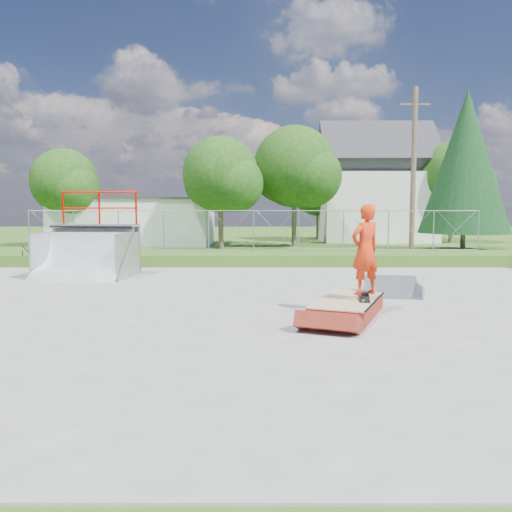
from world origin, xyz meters
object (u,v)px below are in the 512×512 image
at_px(quarter_pipe, 85,234).
at_px(flat_bank_ramp, 392,288).
at_px(skater, 365,253).
at_px(grind_box, 347,308).

height_order(quarter_pipe, flat_bank_ramp, quarter_pipe).
xyz_separation_m(flat_bank_ramp, skater, (-1.31, -2.59, 1.16)).
distance_m(quarter_pipe, skater, 10.16).
height_order(grind_box, skater, skater).
relative_size(grind_box, skater, 1.40).
height_order(grind_box, quarter_pipe, quarter_pipe).
height_order(grind_box, flat_bank_ramp, flat_bank_ramp).
relative_size(grind_box, flat_bank_ramp, 1.80).
height_order(flat_bank_ramp, skater, skater).
bearing_deg(quarter_pipe, grind_box, -31.18).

